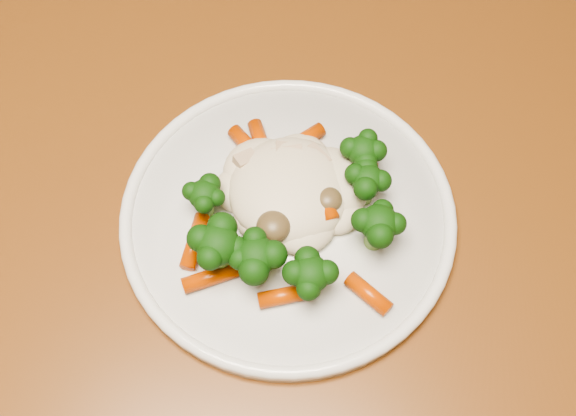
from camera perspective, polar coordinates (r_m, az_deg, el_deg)
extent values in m
cube|color=brown|center=(0.59, 10.76, -1.67)|extent=(1.13, 0.78, 0.04)
cube|color=brown|center=(1.14, -16.86, 6.20)|extent=(0.06, 0.06, 0.71)
cylinder|color=white|center=(0.56, 0.00, -0.73)|extent=(0.26, 0.26, 0.01)
ellipsoid|color=beige|center=(0.54, 0.15, 1.99)|extent=(0.11, 0.10, 0.04)
ellipsoid|color=black|center=(0.51, -5.44, -3.52)|extent=(0.05, 0.05, 0.04)
ellipsoid|color=black|center=(0.51, -2.45, -4.38)|extent=(0.05, 0.05, 0.04)
ellipsoid|color=black|center=(0.51, 1.77, -5.74)|extent=(0.04, 0.04, 0.04)
ellipsoid|color=black|center=(0.53, 7.06, -1.79)|extent=(0.05, 0.05, 0.04)
ellipsoid|color=black|center=(0.55, 6.19, 1.70)|extent=(0.04, 0.04, 0.04)
ellipsoid|color=black|center=(0.56, 5.86, 3.95)|extent=(0.04, 0.04, 0.04)
ellipsoid|color=black|center=(0.54, -6.53, 0.54)|extent=(0.04, 0.04, 0.03)
cylinder|color=#CF4804|center=(0.58, -2.14, 5.14)|extent=(0.03, 0.04, 0.01)
cylinder|color=#CF4804|center=(0.58, 1.01, 5.27)|extent=(0.04, 0.04, 0.01)
cylinder|color=#CF4804|center=(0.57, 5.10, 3.23)|extent=(0.04, 0.01, 0.01)
cylinder|color=#CF4804|center=(0.54, -7.37, -2.64)|extent=(0.02, 0.04, 0.01)
cylinder|color=#CF4804|center=(0.52, -6.05, -5.44)|extent=(0.04, 0.03, 0.01)
cylinder|color=#CF4804|center=(0.52, -0.32, -6.95)|extent=(0.04, 0.02, 0.01)
cylinder|color=#CF4804|center=(0.52, 6.38, -6.75)|extent=(0.04, 0.03, 0.01)
cylinder|color=#CF4804|center=(0.54, 2.48, 1.14)|extent=(0.03, 0.05, 0.01)
cylinder|color=#CF4804|center=(0.55, -1.06, 2.86)|extent=(0.02, 0.04, 0.01)
cylinder|color=#CF4804|center=(0.58, -3.09, 4.82)|extent=(0.04, 0.04, 0.01)
ellipsoid|color=brown|center=(0.53, 0.47, 0.69)|extent=(0.02, 0.02, 0.02)
ellipsoid|color=brown|center=(0.54, 3.17, 0.66)|extent=(0.02, 0.02, 0.01)
ellipsoid|color=brown|center=(0.54, -0.96, 1.03)|extent=(0.02, 0.02, 0.02)
ellipsoid|color=brown|center=(0.52, -1.15, -1.45)|extent=(0.03, 0.03, 0.02)
cube|color=tan|center=(0.56, -0.03, 4.35)|extent=(0.02, 0.02, 0.01)
cube|color=tan|center=(0.56, 2.13, 3.85)|extent=(0.03, 0.03, 0.01)
cube|color=tan|center=(0.56, -3.38, 3.80)|extent=(0.02, 0.02, 0.01)
cube|color=tan|center=(0.56, 0.00, 3.85)|extent=(0.03, 0.02, 0.01)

